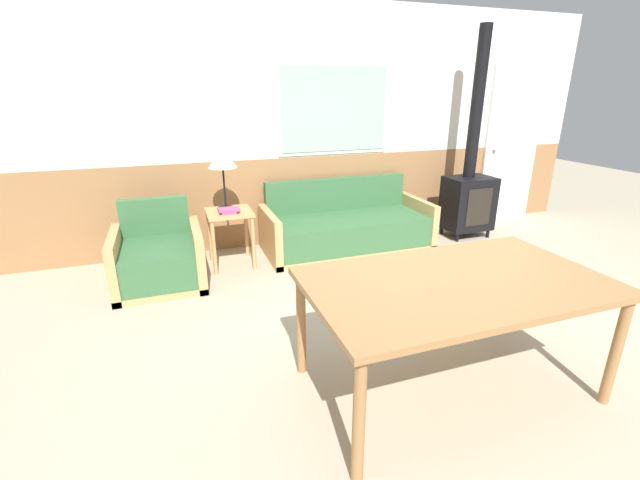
% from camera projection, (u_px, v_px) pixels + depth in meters
% --- Properties ---
extents(ground_plane, '(16.00, 16.00, 0.00)m').
position_uv_depth(ground_plane, '(450.00, 347.00, 3.11)').
color(ground_plane, '#B2A58C').
extents(wall_back, '(7.20, 0.09, 2.70)m').
position_uv_depth(wall_back, '(326.00, 126.00, 4.99)').
color(wall_back, '#996B42').
rests_on(wall_back, ground_plane).
extents(couch, '(1.92, 0.82, 0.77)m').
position_uv_depth(couch, '(347.00, 229.00, 4.97)').
color(couch, tan).
rests_on(couch, ground_plane).
extents(armchair, '(0.81, 0.81, 0.77)m').
position_uv_depth(armchair, '(159.00, 260.00, 4.06)').
color(armchair, tan).
rests_on(armchair, ground_plane).
extents(side_table, '(0.46, 0.46, 0.59)m').
position_uv_depth(side_table, '(230.00, 223.00, 4.42)').
color(side_table, tan).
rests_on(side_table, ground_plane).
extents(table_lamp, '(0.29, 0.29, 0.61)m').
position_uv_depth(table_lamp, '(222.00, 161.00, 4.27)').
color(table_lamp, black).
rests_on(table_lamp, side_table).
extents(book_stack, '(0.21, 0.17, 0.05)m').
position_uv_depth(book_stack, '(229.00, 210.00, 4.30)').
color(book_stack, '#994C84').
rests_on(book_stack, side_table).
extents(dining_table, '(1.74, 1.01, 0.74)m').
position_uv_depth(dining_table, '(456.00, 290.00, 2.49)').
color(dining_table, '#9E7042').
rests_on(dining_table, ground_plane).
extents(wood_stove, '(0.57, 0.42, 2.46)m').
position_uv_depth(wood_stove, '(469.00, 186.00, 5.27)').
color(wood_stove, black).
rests_on(wood_stove, ground_plane).
extents(entry_door, '(0.86, 0.09, 2.07)m').
position_uv_depth(entry_door, '(511.00, 145.00, 5.90)').
color(entry_door, white).
rests_on(entry_door, ground_plane).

